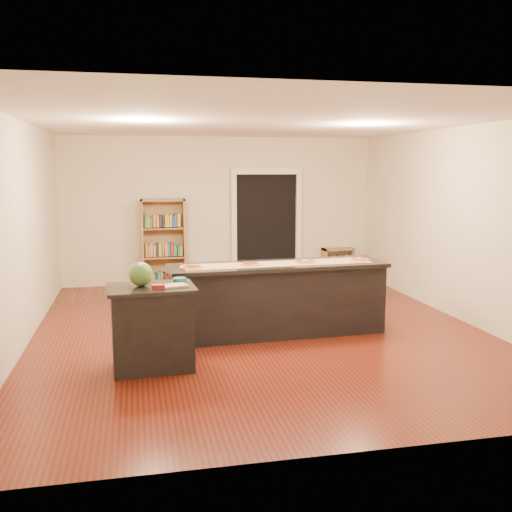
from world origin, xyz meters
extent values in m
cube|color=beige|center=(0.00, 0.00, 1.40)|extent=(6.00, 7.00, 2.80)
cube|color=#531B0E|center=(0.00, 0.00, 0.00)|extent=(6.00, 7.00, 0.01)
cube|color=white|center=(0.00, 0.00, 2.80)|extent=(6.00, 7.00, 0.01)
cube|color=black|center=(0.90, 3.48, 1.05)|extent=(1.20, 0.02, 2.10)
cube|color=silver|center=(0.25, 3.44, 1.05)|extent=(0.10, 0.08, 2.10)
cube|color=silver|center=(1.55, 3.44, 1.05)|extent=(0.10, 0.08, 2.10)
cube|color=silver|center=(0.90, 3.44, 2.15)|extent=(1.40, 0.08, 0.12)
cube|color=black|center=(0.21, -0.21, 0.45)|extent=(2.81, 0.70, 0.90)
cube|color=black|center=(0.21, -0.21, 0.93)|extent=(2.89, 0.78, 0.05)
cube|color=black|center=(-1.47, -1.23, 0.44)|extent=(0.86, 0.60, 0.89)
cube|color=black|center=(-1.47, -1.23, 0.91)|extent=(0.94, 0.68, 0.04)
cube|color=#9A754A|center=(-1.11, 3.30, 0.82)|extent=(0.82, 0.29, 1.64)
cube|color=#9A754A|center=(2.34, 3.32, 0.31)|extent=(0.62, 0.27, 0.62)
cylinder|color=#5589BF|center=(-0.13, 3.07, 0.19)|extent=(0.27, 0.27, 0.39)
cube|color=#8C6948|center=(0.21, -0.23, 0.95)|extent=(2.53, 0.57, 0.00)
sphere|color=#144214|center=(-1.58, -1.19, 1.06)|extent=(0.26, 0.26, 0.26)
cube|color=tan|center=(-1.24, -1.30, 0.94)|extent=(0.33, 0.26, 0.02)
cube|color=maroon|center=(-1.40, -1.38, 0.95)|extent=(0.14, 0.10, 0.05)
cylinder|color=#195966|center=(-1.15, -1.09, 0.95)|extent=(0.15, 0.15, 0.06)
cylinder|color=#B58545|center=(-0.94, -0.31, 0.96)|extent=(0.30, 0.30, 0.02)
cylinder|color=#A5190C|center=(-0.94, -0.31, 0.97)|extent=(0.24, 0.24, 0.00)
cylinder|color=#B58545|center=(-0.17, -0.24, 0.96)|extent=(0.28, 0.28, 0.02)
cylinder|color=#A5190C|center=(-0.17, -0.24, 0.97)|extent=(0.23, 0.23, 0.00)
cylinder|color=#B58545|center=(0.59, -0.18, 0.96)|extent=(0.29, 0.29, 0.02)
cylinder|color=#A5190C|center=(0.59, -0.18, 0.97)|extent=(0.24, 0.24, 0.00)
cylinder|color=#B58545|center=(1.36, -0.19, 0.96)|extent=(0.26, 0.26, 0.02)
cylinder|color=#A5190C|center=(1.36, -0.19, 0.97)|extent=(0.22, 0.22, 0.00)
camera|label=1|loc=(-1.62, -7.41, 2.19)|focal=40.00mm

